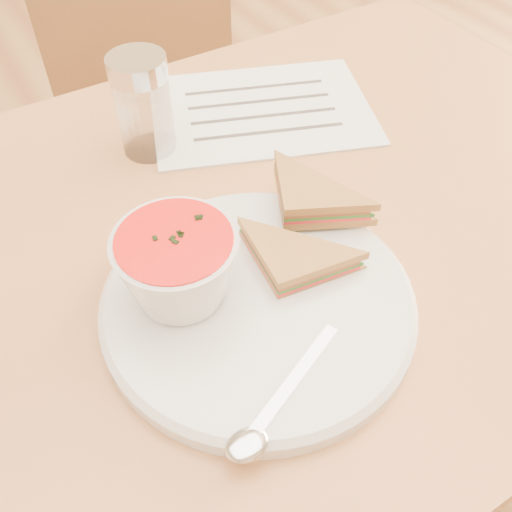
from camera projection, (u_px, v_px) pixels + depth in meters
floor at (260, 477)px, 1.18m from camera, size 5.00×6.00×0.01m
dining_table at (262, 387)px, 0.90m from camera, size 1.00×0.70×0.75m
chair_far at (164, 140)px, 1.20m from camera, size 0.49×0.49×0.91m
plate at (258, 304)px, 0.53m from camera, size 0.36×0.36×0.02m
soup_bowl at (178, 270)px, 0.50m from camera, size 0.11×0.11×0.08m
sandwich_half_a at (278, 294)px, 0.51m from camera, size 0.11×0.11×0.03m
sandwich_half_b at (284, 221)px, 0.56m from camera, size 0.13×0.13×0.03m
spoon at (285, 392)px, 0.46m from camera, size 0.18×0.11×0.01m
paper_menu at (261, 110)px, 0.76m from camera, size 0.34×0.30×0.00m
condiment_shaker at (144, 106)px, 0.66m from camera, size 0.07×0.07×0.12m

